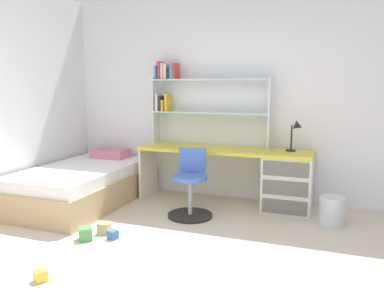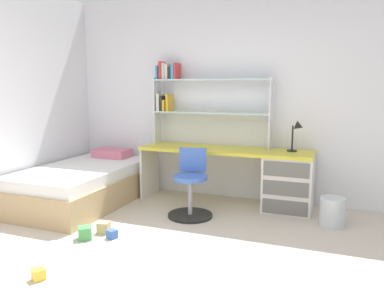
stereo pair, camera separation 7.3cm
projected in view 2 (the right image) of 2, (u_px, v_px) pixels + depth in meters
name	position (u px, v px, depth m)	size (l,w,h in m)	color
ground_plane	(150.00, 289.00, 2.89)	(5.76, 6.17, 0.02)	beige
room_shell	(100.00, 99.00, 4.28)	(5.76, 6.17, 2.72)	silver
desk	(270.00, 176.00, 4.74)	(2.19, 0.58, 0.71)	gold
bookshelf_hutch	(194.00, 95.00, 5.13)	(1.60, 0.22, 1.12)	silver
desk_lamp	(297.00, 131.00, 4.61)	(0.20, 0.17, 0.38)	black
swivel_chair	(191.00, 190.00, 4.47)	(0.52, 0.52, 0.78)	black
bed_platform	(84.00, 184.00, 4.99)	(1.12, 1.91, 0.60)	tan
waste_bin	(333.00, 212.00, 4.16)	(0.27, 0.27, 0.32)	silver
toy_block_natural_0	(104.00, 227.00, 3.98)	(0.12, 0.12, 0.12)	tan
toy_block_green_1	(85.00, 233.00, 3.81)	(0.13, 0.13, 0.13)	#479E51
toy_block_blue_2	(112.00, 234.00, 3.83)	(0.09, 0.09, 0.09)	#3860B7
toy_block_yellow_3	(38.00, 274.00, 3.01)	(0.09, 0.09, 0.09)	gold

